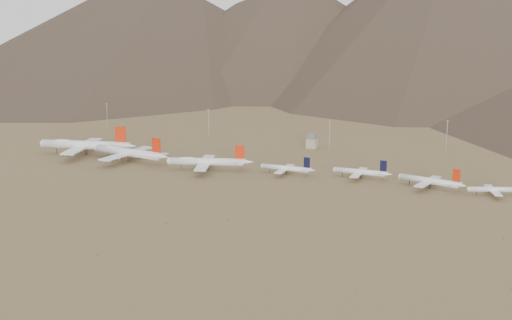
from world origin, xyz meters
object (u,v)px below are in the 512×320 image
at_px(narrowbody_b, 361,172).
at_px(control_tower, 312,142).
at_px(narrowbody_a, 287,168).
at_px(widebody_east, 207,162).
at_px(widebody_centre, 128,152).
at_px(widebody_west, 84,145).

height_order(narrowbody_b, control_tower, narrowbody_b).
distance_m(narrowbody_a, control_tower, 89.75).
height_order(narrowbody_a, control_tower, narrowbody_a).
relative_size(widebody_east, narrowbody_b, 1.46).
relative_size(widebody_centre, narrowbody_a, 1.71).
bearing_deg(widebody_west, control_tower, 17.01).
bearing_deg(widebody_east, widebody_west, 158.05).
bearing_deg(narrowbody_b, narrowbody_a, -170.39).
relative_size(widebody_east, control_tower, 5.14).
xyz_separation_m(widebody_west, narrowbody_b, (220.64, 7.44, -3.65)).
height_order(widebody_centre, narrowbody_a, widebody_centre).
relative_size(widebody_east, narrowbody_a, 1.50).
height_order(widebody_centre, control_tower, widebody_centre).
distance_m(widebody_centre, narrowbody_b, 176.97).
relative_size(widebody_west, control_tower, 6.57).
distance_m(widebody_west, widebody_centre, 44.92).
relative_size(widebody_west, widebody_centre, 1.12).
distance_m(narrowbody_a, narrowbody_b, 52.22).
xyz_separation_m(widebody_west, control_tower, (160.39, 88.75, -2.86)).
bearing_deg(narrowbody_a, widebody_west, -179.26).
height_order(widebody_west, narrowbody_a, widebody_west).
bearing_deg(control_tower, widebody_east, -116.28).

